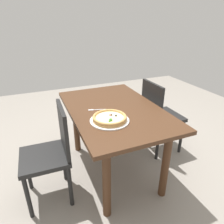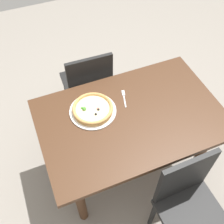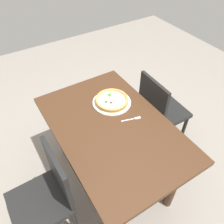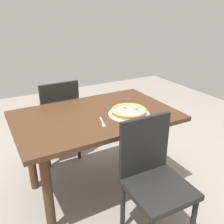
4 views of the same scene
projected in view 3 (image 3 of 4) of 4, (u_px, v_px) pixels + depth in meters
The scene contains 7 objects.
ground_plane at pixel (112, 175), 2.28m from camera, with size 6.00×6.00×0.00m, color gray.
dining_table at pixel (112, 136), 1.84m from camera, with size 1.29×0.84×0.74m.
chair_near at pixel (47, 196), 1.62m from camera, with size 0.41×0.41×0.89m.
chair_far at pixel (160, 110), 2.25m from camera, with size 0.41×0.41×0.89m.
plate at pixel (112, 102), 1.96m from camera, with size 0.33×0.33×0.01m, color white.
pizza at pixel (112, 100), 1.94m from camera, with size 0.29×0.29×0.05m.
fork at pixel (133, 119), 1.82m from camera, with size 0.06×0.16×0.00m.
Camera 3 is at (1.01, -0.63, 2.05)m, focal length 36.24 mm.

